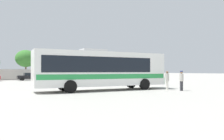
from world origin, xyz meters
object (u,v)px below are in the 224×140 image
Objects in this scene: roadside_tree_midright at (26,59)px; coach_bus_white_green at (101,69)px; attendant_by_bus_door at (167,79)px; passenger_waiting_on_apron at (181,79)px; parked_car_third_black at (30,76)px.

coach_bus_white_green is at bearing -90.86° from roadside_tree_midright.
attendant_by_bus_door is 0.99× the size of passenger_waiting_on_apron.
parked_car_third_black is (-0.54, 26.15, -1.21)m from coach_bus_white_green.
roadside_tree_midright reaches higher than parked_car_third_black.
coach_bus_white_green is 7.27m from passenger_waiting_on_apron.
attendant_by_bus_door is 0.27× the size of roadside_tree_midright.
roadside_tree_midright is (-5.26, 39.40, 3.61)m from passenger_waiting_on_apron.
roadside_tree_midright is at bearing 97.44° from attendant_by_bus_door.
attendant_by_bus_door is at bearing -27.69° from coach_bus_white_green.
passenger_waiting_on_apron reaches higher than attendant_by_bus_door.
attendant_by_bus_door is 1.44m from passenger_waiting_on_apron.
passenger_waiting_on_apron is (5.79, -4.29, -0.96)m from coach_bus_white_green.
passenger_waiting_on_apron reaches higher than parked_car_third_black.
parked_car_third_black is 0.67× the size of roadside_tree_midright.
roadside_tree_midright is (0.53, 35.11, 2.65)m from coach_bus_white_green.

